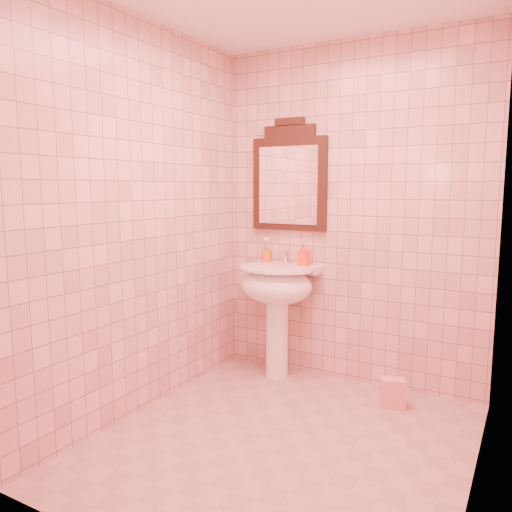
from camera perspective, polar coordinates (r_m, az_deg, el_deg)
The scene contains 8 objects.
floor at distance 3.08m, azimuth 3.06°, elevation -20.41°, with size 2.20×2.20×0.00m, color tan.
back_wall at distance 3.73m, azimuth 10.72°, elevation 4.56°, with size 2.00×0.02×2.50m, color beige.
pedestal_sink at distance 3.79m, azimuth 2.38°, elevation -4.25°, with size 0.58×0.58×0.86m.
faucet at distance 3.86m, azimuth 3.32°, elevation -0.13°, with size 0.04×0.16×0.11m.
mirror at distance 3.89m, azimuth 3.82°, elevation 8.77°, with size 0.61×0.06×0.85m.
toothbrush_cup at distance 3.98m, azimuth 1.25°, elevation 0.01°, with size 0.08×0.08×0.18m.
soap_dispenser at distance 3.80m, azimuth 5.45°, elevation 0.12°, with size 0.08×0.08×0.17m, color #F83C14.
towel at distance 3.56m, azimuth 15.37°, elevation -14.84°, with size 0.16×0.11×0.20m, color #E28B85.
Camera 1 is at (1.19, -2.43, 1.46)m, focal length 35.00 mm.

